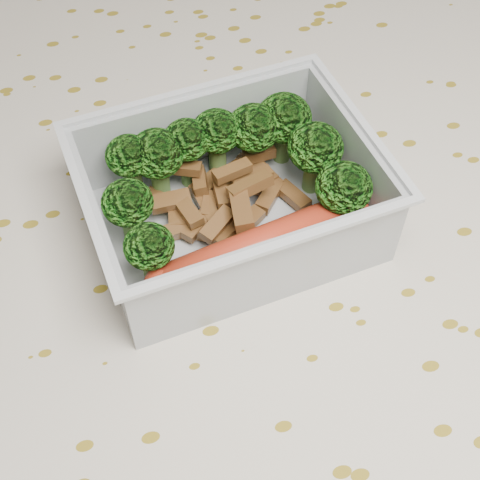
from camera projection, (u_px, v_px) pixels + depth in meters
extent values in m
cube|color=brown|center=(248.00, 300.00, 0.42)|extent=(1.40, 0.90, 0.04)
cube|color=beige|center=(248.00, 280.00, 0.40)|extent=(1.46, 0.96, 0.01)
cube|color=silver|center=(231.00, 223.00, 0.42)|extent=(0.17, 0.14, 0.00)
cube|color=silver|center=(196.00, 128.00, 0.43)|extent=(0.16, 0.02, 0.05)
cube|color=silver|center=(271.00, 271.00, 0.36)|extent=(0.16, 0.02, 0.05)
cube|color=silver|center=(349.00, 157.00, 0.41)|extent=(0.02, 0.11, 0.05)
cube|color=silver|center=(101.00, 233.00, 0.38)|extent=(0.02, 0.11, 0.05)
cube|color=silver|center=(192.00, 90.00, 0.41)|extent=(0.17, 0.02, 0.00)
cube|color=silver|center=(277.00, 246.00, 0.34)|extent=(0.17, 0.02, 0.00)
cube|color=silver|center=(362.00, 122.00, 0.39)|extent=(0.02, 0.12, 0.00)
cube|color=silver|center=(85.00, 203.00, 0.35)|extent=(0.02, 0.12, 0.00)
cylinder|color=#608C3F|center=(134.00, 182.00, 0.42)|extent=(0.01, 0.01, 0.03)
ellipsoid|color=#3C861E|center=(129.00, 156.00, 0.40)|extent=(0.03, 0.03, 0.02)
cylinder|color=#608C3F|center=(160.00, 180.00, 0.42)|extent=(0.01, 0.01, 0.02)
ellipsoid|color=#3C861E|center=(157.00, 154.00, 0.40)|extent=(0.03, 0.03, 0.03)
cylinder|color=#608C3F|center=(189.00, 167.00, 0.42)|extent=(0.01, 0.01, 0.03)
ellipsoid|color=#3C861E|center=(187.00, 140.00, 0.41)|extent=(0.03, 0.03, 0.02)
cylinder|color=#608C3F|center=(218.00, 158.00, 0.43)|extent=(0.01, 0.01, 0.03)
ellipsoid|color=#3C861E|center=(216.00, 131.00, 0.41)|extent=(0.03, 0.03, 0.03)
cylinder|color=#608C3F|center=(253.00, 155.00, 0.43)|extent=(0.01, 0.01, 0.02)
ellipsoid|color=#3C861E|center=(254.00, 128.00, 0.41)|extent=(0.03, 0.03, 0.03)
cylinder|color=#608C3F|center=(282.00, 145.00, 0.44)|extent=(0.01, 0.01, 0.02)
ellipsoid|color=#3C861E|center=(284.00, 118.00, 0.42)|extent=(0.04, 0.04, 0.03)
cylinder|color=#608C3F|center=(133.00, 229.00, 0.39)|extent=(0.01, 0.01, 0.03)
ellipsoid|color=#3C861E|center=(127.00, 203.00, 0.38)|extent=(0.03, 0.03, 0.03)
cylinder|color=#608C3F|center=(312.00, 175.00, 0.42)|extent=(0.01, 0.01, 0.02)
ellipsoid|color=#3C861E|center=(316.00, 148.00, 0.40)|extent=(0.03, 0.03, 0.03)
cylinder|color=#608C3F|center=(154.00, 271.00, 0.38)|extent=(0.01, 0.01, 0.03)
ellipsoid|color=#3C861E|center=(149.00, 246.00, 0.36)|extent=(0.03, 0.03, 0.02)
cylinder|color=#608C3F|center=(339.00, 214.00, 0.40)|extent=(0.01, 0.01, 0.02)
ellipsoid|color=#3C861E|center=(344.00, 187.00, 0.38)|extent=(0.03, 0.03, 0.03)
cube|color=brown|center=(200.00, 181.00, 0.42)|extent=(0.01, 0.02, 0.01)
cube|color=brown|center=(163.00, 201.00, 0.42)|extent=(0.02, 0.02, 0.01)
cube|color=brown|center=(250.00, 186.00, 0.40)|extent=(0.03, 0.02, 0.01)
cube|color=brown|center=(171.00, 201.00, 0.41)|extent=(0.02, 0.01, 0.01)
cube|color=brown|center=(208.00, 184.00, 0.43)|extent=(0.03, 0.02, 0.01)
cube|color=brown|center=(181.00, 168.00, 0.41)|extent=(0.03, 0.02, 0.01)
cube|color=brown|center=(208.00, 210.00, 0.41)|extent=(0.01, 0.03, 0.01)
cube|color=brown|center=(230.00, 230.00, 0.40)|extent=(0.03, 0.02, 0.01)
cube|color=brown|center=(262.00, 172.00, 0.43)|extent=(0.02, 0.03, 0.01)
cube|color=brown|center=(188.00, 211.00, 0.40)|extent=(0.02, 0.03, 0.01)
cube|color=brown|center=(247.00, 182.00, 0.43)|extent=(0.02, 0.02, 0.01)
cube|color=brown|center=(244.00, 175.00, 0.43)|extent=(0.02, 0.03, 0.01)
cube|color=brown|center=(252.00, 179.00, 0.42)|extent=(0.03, 0.01, 0.01)
cube|color=brown|center=(199.00, 223.00, 0.40)|extent=(0.03, 0.02, 0.01)
cube|color=brown|center=(259.00, 154.00, 0.43)|extent=(0.02, 0.01, 0.01)
cube|color=brown|center=(245.00, 225.00, 0.41)|extent=(0.03, 0.02, 0.01)
cube|color=brown|center=(231.00, 174.00, 0.43)|extent=(0.03, 0.02, 0.01)
cube|color=brown|center=(209.00, 206.00, 0.41)|extent=(0.02, 0.02, 0.01)
cube|color=brown|center=(224.00, 188.00, 0.42)|extent=(0.01, 0.02, 0.01)
cube|color=brown|center=(293.00, 196.00, 0.42)|extent=(0.02, 0.03, 0.01)
cube|color=brown|center=(268.00, 179.00, 0.43)|extent=(0.02, 0.02, 0.01)
cube|color=brown|center=(232.00, 171.00, 0.41)|extent=(0.03, 0.01, 0.01)
cube|color=brown|center=(242.00, 209.00, 0.39)|extent=(0.02, 0.03, 0.01)
cube|color=brown|center=(249.00, 173.00, 0.43)|extent=(0.01, 0.03, 0.01)
cube|color=brown|center=(269.00, 197.00, 0.42)|extent=(0.02, 0.02, 0.01)
cube|color=brown|center=(217.00, 224.00, 0.40)|extent=(0.03, 0.02, 0.01)
cube|color=brown|center=(205.00, 231.00, 0.40)|extent=(0.02, 0.02, 0.01)
cube|color=brown|center=(209.00, 186.00, 0.42)|extent=(0.02, 0.02, 0.01)
cube|color=brown|center=(222.00, 195.00, 0.41)|extent=(0.01, 0.02, 0.01)
cube|color=brown|center=(177.00, 213.00, 0.41)|extent=(0.01, 0.02, 0.01)
cube|color=brown|center=(180.00, 230.00, 0.40)|extent=(0.02, 0.01, 0.01)
cube|color=brown|center=(250.00, 167.00, 0.44)|extent=(0.02, 0.02, 0.01)
cylinder|color=red|center=(261.00, 246.00, 0.38)|extent=(0.12, 0.04, 0.02)
sphere|color=red|center=(350.00, 210.00, 0.40)|extent=(0.02, 0.02, 0.02)
sphere|color=red|center=(164.00, 285.00, 0.36)|extent=(0.02, 0.02, 0.02)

